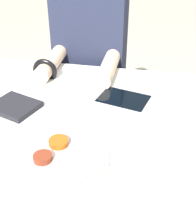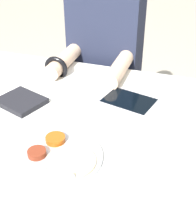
% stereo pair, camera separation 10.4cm
% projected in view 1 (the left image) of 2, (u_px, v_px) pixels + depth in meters
% --- Properties ---
extents(dining_table, '(1.28, 1.09, 0.70)m').
position_uv_depth(dining_table, '(52.00, 202.00, 1.24)').
color(dining_table, silver).
rests_on(dining_table, ground_plane).
extents(thali_tray, '(0.27, 0.27, 0.03)m').
position_uv_depth(thali_tray, '(65.00, 159.00, 0.92)').
color(thali_tray, '#B7BABF').
rests_on(thali_tray, dining_table).
extents(red_notebook, '(0.20, 0.18, 0.02)m').
position_uv_depth(red_notebook, '(15.00, 107.00, 1.17)').
color(red_notebook, silver).
rests_on(red_notebook, dining_table).
extents(tablet_device, '(0.24, 0.19, 0.01)m').
position_uv_depth(tablet_device, '(123.00, 99.00, 1.22)').
color(tablet_device, '#B7B7BC').
rests_on(tablet_device, dining_table).
extents(person_diner, '(0.37, 0.49, 1.16)m').
position_uv_depth(person_diner, '(91.00, 80.00, 1.70)').
color(person_diner, black).
rests_on(person_diner, ground_plane).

